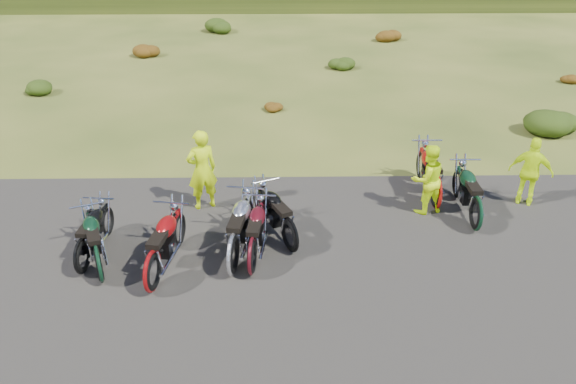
{
  "coord_description": "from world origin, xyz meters",
  "views": [
    {
      "loc": [
        -0.15,
        -9.05,
        6.4
      ],
      "look_at": [
        0.04,
        1.48,
        0.9
      ],
      "focal_mm": 35.0,
      "sensor_mm": 36.0,
      "label": 1
    }
  ],
  "objects_px": {
    "motorcycle_3": "(234,273)",
    "motorcycle_7": "(473,230)",
    "person_middle": "(202,171)",
    "motorcycle_0": "(86,272)"
  },
  "relations": [
    {
      "from": "motorcycle_3",
      "to": "motorcycle_7",
      "type": "distance_m",
      "value": 5.34
    },
    {
      "from": "motorcycle_0",
      "to": "motorcycle_3",
      "type": "distance_m",
      "value": 2.87
    },
    {
      "from": "motorcycle_0",
      "to": "person_middle",
      "type": "bearing_deg",
      "value": -33.68
    },
    {
      "from": "motorcycle_3",
      "to": "motorcycle_7",
      "type": "xyz_separation_m",
      "value": [
        5.12,
        1.52,
        0.0
      ]
    },
    {
      "from": "motorcycle_3",
      "to": "person_middle",
      "type": "distance_m",
      "value": 2.91
    },
    {
      "from": "motorcycle_0",
      "to": "motorcycle_3",
      "type": "relative_size",
      "value": 0.86
    },
    {
      "from": "motorcycle_7",
      "to": "person_middle",
      "type": "relative_size",
      "value": 1.15
    },
    {
      "from": "motorcycle_3",
      "to": "motorcycle_7",
      "type": "height_order",
      "value": "motorcycle_3"
    },
    {
      "from": "motorcycle_3",
      "to": "person_middle",
      "type": "relative_size",
      "value": 1.22
    },
    {
      "from": "motorcycle_3",
      "to": "person_middle",
      "type": "bearing_deg",
      "value": 26.32
    }
  ]
}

